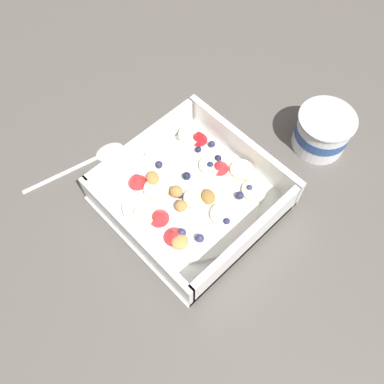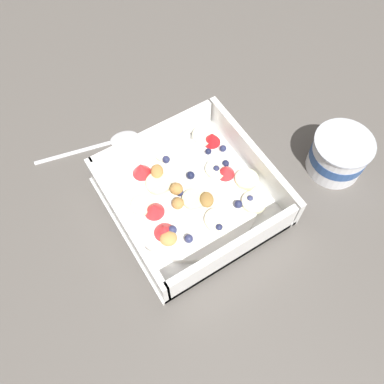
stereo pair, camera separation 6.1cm
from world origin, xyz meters
TOP-DOWN VIEW (x-y plane):
  - ground_plane at (0.00, 0.00)m, footprint 2.40×2.40m
  - fruit_bowl at (0.01, 0.00)m, footprint 0.23×0.23m
  - spoon at (-0.15, -0.06)m, footprint 0.06×0.17m
  - yogurt_cup at (0.08, 0.23)m, footprint 0.09×0.09m

SIDE VIEW (x-z plane):
  - ground_plane at x=0.00m, z-range 0.00..0.00m
  - spoon at x=-0.15m, z-range 0.00..0.01m
  - fruit_bowl at x=0.01m, z-range -0.01..0.05m
  - yogurt_cup at x=0.08m, z-range 0.00..0.07m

